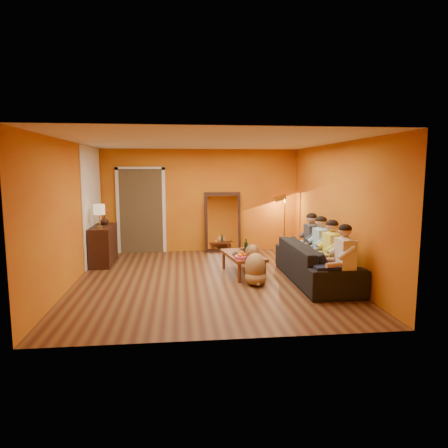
{
  "coord_description": "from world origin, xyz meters",
  "views": [
    {
      "loc": [
        -0.53,
        -7.43,
        2.09
      ],
      "look_at": [
        0.35,
        0.5,
        1.0
      ],
      "focal_mm": 32.0,
      "sensor_mm": 36.0,
      "label": 1
    }
  ],
  "objects": [
    {
      "name": "tumbler",
      "position": [
        0.83,
        0.41,
        0.47
      ],
      "size": [
        0.12,
        0.12,
        0.1
      ],
      "primitive_type": "imported",
      "rotation": [
        0.0,
        0.0,
        -0.16
      ],
      "color": "#B27F3F",
      "rests_on": "coffee_table"
    },
    {
      "name": "mirror_glass",
      "position": [
        0.55,
        2.59,
        0.76
      ],
      "size": [
        0.78,
        0.21,
        1.35
      ],
      "primitive_type": "cube",
      "rotation": [
        -0.14,
        0.0,
        0.0
      ],
      "color": "white",
      "rests_on": "mirror_frame"
    },
    {
      "name": "door_header",
      "position": [
        -1.5,
        2.71,
        2.12
      ],
      "size": [
        1.22,
        0.06,
        0.08
      ],
      "primitive_type": "cube",
      "color": "white",
      "rests_on": "wall_back"
    },
    {
      "name": "book_lower",
      "position": [
        0.53,
        0.09,
        0.43
      ],
      "size": [
        0.29,
        0.33,
        0.03
      ],
      "primitive_type": "imported",
      "rotation": [
        0.0,
        0.0,
        0.42
      ],
      "color": "#321710",
      "rests_on": "coffee_table"
    },
    {
      "name": "vase",
      "position": [
        -2.24,
        1.8,
        0.95
      ],
      "size": [
        0.18,
        0.18,
        0.19
      ],
      "primitive_type": "imported",
      "color": "#321710",
      "rests_on": "sideboard"
    },
    {
      "name": "doorway_recess",
      "position": [
        -1.5,
        2.83,
        1.05
      ],
      "size": [
        1.06,
        0.3,
        2.1
      ],
      "primitive_type": "cube",
      "color": "#3F2D19",
      "rests_on": "floor"
    },
    {
      "name": "book_mid",
      "position": [
        0.54,
        0.1,
        0.45
      ],
      "size": [
        0.26,
        0.3,
        0.02
      ],
      "primitive_type": "imported",
      "rotation": [
        0.0,
        0.0,
        -0.35
      ],
      "color": "#B62A14",
      "rests_on": "book_lower"
    },
    {
      "name": "person_mid_left",
      "position": [
        2.13,
        -0.78,
        0.61
      ],
      "size": [
        0.7,
        0.44,
        1.22
      ],
      "primitive_type": null,
      "color": "#F0EF50",
      "rests_on": "sofa"
    },
    {
      "name": "book_upper",
      "position": [
        0.53,
        0.08,
        0.47
      ],
      "size": [
        0.21,
        0.25,
        0.02
      ],
      "primitive_type": "imported",
      "rotation": [
        0.0,
        0.0,
        0.3
      ],
      "color": "black",
      "rests_on": "book_mid"
    },
    {
      "name": "person_far_left",
      "position": [
        2.13,
        -1.33,
        0.61
      ],
      "size": [
        0.7,
        0.44,
        1.22
      ],
      "primitive_type": null,
      "color": "beige",
      "rests_on": "sofa"
    },
    {
      "name": "laptop",
      "position": [
        0.89,
        0.64,
        0.43
      ],
      "size": [
        0.43,
        0.37,
        0.03
      ],
      "primitive_type": "imported",
      "rotation": [
        0.0,
        0.0,
        0.45
      ],
      "color": "black",
      "rests_on": "coffee_table"
    },
    {
      "name": "person_mid_right",
      "position": [
        2.13,
        -0.23,
        0.61
      ],
      "size": [
        0.7,
        0.44,
        1.22
      ],
      "primitive_type": null,
      "color": "#95C8E7",
      "rests_on": "sofa"
    },
    {
      "name": "wine_bottle",
      "position": [
        0.76,
        0.24,
        0.58
      ],
      "size": [
        0.07,
        0.07,
        0.31
      ],
      "primitive_type": "cylinder",
      "color": "black",
      "rests_on": "coffee_table"
    },
    {
      "name": "white_accent",
      "position": [
        -2.48,
        1.75,
        1.3
      ],
      "size": [
        0.02,
        1.9,
        2.58
      ],
      "primitive_type": "cube",
      "color": "white",
      "rests_on": "wall_left"
    },
    {
      "name": "room_shell",
      "position": [
        0.0,
        0.37,
        1.3
      ],
      "size": [
        5.0,
        5.5,
        2.6
      ],
      "color": "brown",
      "rests_on": "ground"
    },
    {
      "name": "table_lamp",
      "position": [
        -2.24,
        1.25,
        1.1
      ],
      "size": [
        0.24,
        0.24,
        0.51
      ],
      "primitive_type": null,
      "color": "beige",
      "rests_on": "sideboard"
    },
    {
      "name": "door_jamb_left",
      "position": [
        -2.07,
        2.71,
        1.05
      ],
      "size": [
        0.08,
        0.06,
        2.2
      ],
      "primitive_type": "cube",
      "color": "white",
      "rests_on": "wall_back"
    },
    {
      "name": "dog",
      "position": [
        0.83,
        -0.4,
        0.37
      ],
      "size": [
        0.56,
        0.71,
        0.74
      ],
      "primitive_type": null,
      "rotation": [
        0.0,
        0.0,
        0.27
      ],
      "color": "#A77B4B",
      "rests_on": "floor"
    },
    {
      "name": "person_far_right",
      "position": [
        2.13,
        0.32,
        0.61
      ],
      "size": [
        0.7,
        0.44,
        1.22
      ],
      "primitive_type": null,
      "color": "#37373C",
      "rests_on": "sofa"
    },
    {
      "name": "sofa",
      "position": [
        2.0,
        -0.33,
        0.36
      ],
      "size": [
        2.46,
        0.96,
        0.72
      ],
      "primitive_type": "imported",
      "rotation": [
        0.0,
        0.0,
        1.57
      ],
      "color": "black",
      "rests_on": "floor"
    },
    {
      "name": "floor_lamp",
      "position": [
        2.1,
        2.35,
        0.72
      ],
      "size": [
        0.35,
        0.31,
        1.44
      ],
      "primitive_type": null,
      "rotation": [
        0.0,
        0.0,
        -0.26
      ],
      "color": "gold",
      "rests_on": "floor"
    },
    {
      "name": "fruit_bowl",
      "position": [
        0.61,
        -0.16,
        0.5
      ],
      "size": [
        0.26,
        0.26,
        0.16
      ],
      "primitive_type": null,
      "color": "#D84C73",
      "rests_on": "coffee_table"
    },
    {
      "name": "mirror_frame",
      "position": [
        0.55,
        2.63,
        0.76
      ],
      "size": [
        0.92,
        0.27,
        1.51
      ],
      "primitive_type": "cube",
      "rotation": [
        -0.14,
        0.0,
        0.0
      ],
      "color": "#321710",
      "rests_on": "floor"
    },
    {
      "name": "coffee_table",
      "position": [
        0.71,
        0.29,
        0.21
      ],
      "size": [
        0.8,
        1.3,
        0.42
      ],
      "primitive_type": null,
      "rotation": [
        0.0,
        0.0,
        0.16
      ],
      "color": "brown",
      "rests_on": "floor"
    },
    {
      "name": "door_jamb_right",
      "position": [
        -0.93,
        2.71,
        1.05
      ],
      "size": [
        0.08,
        0.06,
        2.2
      ],
      "primitive_type": "cube",
      "color": "white",
      "rests_on": "wall_back"
    },
    {
      "name": "sideboard",
      "position": [
        -2.24,
        1.55,
        0.42
      ],
      "size": [
        0.44,
        1.18,
        0.85
      ],
      "primitive_type": "cube",
      "color": "#321710",
      "rests_on": "floor"
    },
    {
      "name": "flowers",
      "position": [
        -2.24,
        1.8,
        1.23
      ],
      "size": [
        0.17,
        0.17,
        0.51
      ],
      "primitive_type": null,
      "color": "#B62A14",
      "rests_on": "vase"
    }
  ]
}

